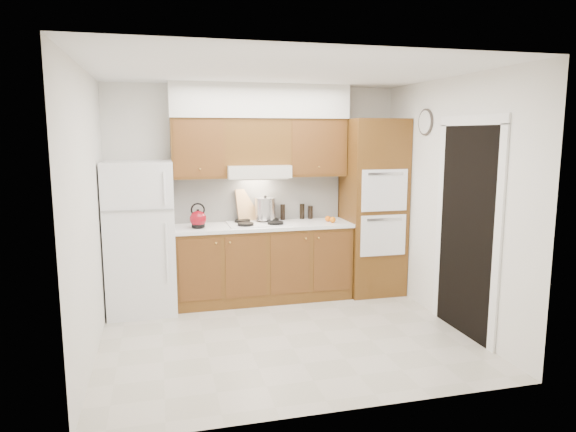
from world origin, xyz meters
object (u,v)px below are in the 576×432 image
object	(u,v)px
fridge	(140,237)
oven_cabinet	(373,207)
kettle	(198,219)
stock_pot	(265,209)

from	to	relation	value
fridge	oven_cabinet	world-z (taller)	oven_cabinet
kettle	stock_pot	bearing A→B (deg)	-7.25
fridge	stock_pot	world-z (taller)	fridge
oven_cabinet	fridge	bearing A→B (deg)	-179.30
fridge	oven_cabinet	distance (m)	2.86
fridge	kettle	bearing A→B (deg)	-1.58
kettle	fridge	bearing A→B (deg)	156.56
oven_cabinet	stock_pot	xyz separation A→B (m)	(-1.36, 0.17, 0.00)
fridge	kettle	size ratio (longest dim) A/B	8.92
oven_cabinet	kettle	world-z (taller)	oven_cabinet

